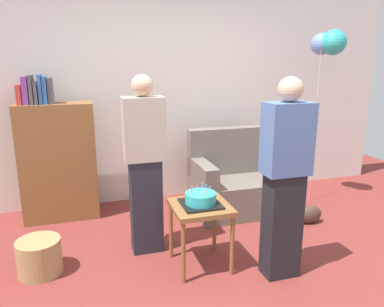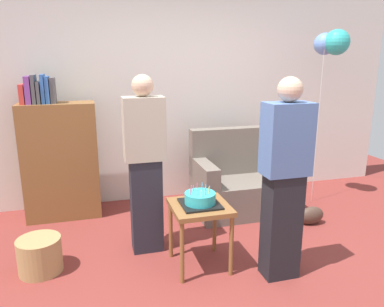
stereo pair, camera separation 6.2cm
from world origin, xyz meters
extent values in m
plane|color=maroon|center=(0.00, 0.00, 0.00)|extent=(8.00, 8.00, 0.00)
cube|color=silver|center=(0.00, 2.05, 1.35)|extent=(6.00, 0.10, 2.70)
cube|color=#6B6056|center=(0.61, 1.27, 0.20)|extent=(1.10, 0.70, 0.40)
cube|color=#6B6056|center=(0.61, 1.54, 0.68)|extent=(1.10, 0.16, 0.56)
cube|color=#6B6056|center=(0.14, 1.27, 0.52)|extent=(0.16, 0.70, 0.24)
cube|color=#6B6056|center=(1.08, 1.27, 0.52)|extent=(0.16, 0.70, 0.24)
cube|color=brown|center=(-1.39, 1.69, 0.65)|extent=(0.80, 0.36, 1.30)
cube|color=red|center=(-1.71, 1.69, 1.40)|extent=(0.05, 0.24, 0.20)
cube|color=#7F3D93|center=(-1.65, 1.69, 1.44)|extent=(0.06, 0.24, 0.28)
cube|color=#4C4C51|center=(-1.59, 1.69, 1.45)|extent=(0.04, 0.25, 0.30)
cube|color=#4C4C51|center=(-1.55, 1.69, 1.42)|extent=(0.03, 0.26, 0.23)
cube|color=#3366B7|center=(-1.50, 1.69, 1.45)|extent=(0.03, 0.23, 0.30)
cube|color=#3366B7|center=(-1.46, 1.69, 1.44)|extent=(0.04, 0.21, 0.28)
cube|color=#4C4C51|center=(-1.41, 1.69, 1.43)|extent=(0.05, 0.19, 0.27)
cube|color=brown|center=(-0.21, 0.26, 0.55)|extent=(0.48, 0.48, 0.04)
cylinder|color=brown|center=(-0.42, 0.05, 0.26)|extent=(0.04, 0.04, 0.53)
cylinder|color=brown|center=(0.00, 0.05, 0.26)|extent=(0.04, 0.04, 0.53)
cylinder|color=brown|center=(-0.42, 0.47, 0.26)|extent=(0.04, 0.04, 0.53)
cylinder|color=brown|center=(0.00, 0.47, 0.26)|extent=(0.04, 0.04, 0.53)
cube|color=black|center=(-0.21, 0.26, 0.57)|extent=(0.32, 0.32, 0.02)
cylinder|color=#2DB2B7|center=(-0.21, 0.26, 0.63)|extent=(0.26, 0.26, 0.09)
cylinder|color=#66B2E5|center=(-0.12, 0.26, 0.70)|extent=(0.01, 0.01, 0.05)
cylinder|color=#66B2E5|center=(-0.15, 0.29, 0.70)|extent=(0.01, 0.01, 0.06)
cylinder|color=#66B2E5|center=(-0.16, 0.34, 0.70)|extent=(0.01, 0.01, 0.06)
cylinder|color=#EA668C|center=(-0.21, 0.33, 0.70)|extent=(0.01, 0.01, 0.06)
cylinder|color=#EA668C|center=(-0.25, 0.31, 0.70)|extent=(0.01, 0.01, 0.05)
cylinder|color=#EA668C|center=(-0.27, 0.28, 0.70)|extent=(0.01, 0.01, 0.06)
cylinder|color=#EA668C|center=(-0.30, 0.23, 0.70)|extent=(0.01, 0.01, 0.06)
cylinder|color=#66B2E5|center=(-0.25, 0.21, 0.70)|extent=(0.01, 0.01, 0.05)
cylinder|color=#F2CC4C|center=(-0.22, 0.17, 0.70)|extent=(0.01, 0.01, 0.06)
cylinder|color=#EA668C|center=(-0.18, 0.20, 0.70)|extent=(0.01, 0.01, 0.06)
cylinder|color=#F2CC4C|center=(-0.15, 0.21, 0.70)|extent=(0.01, 0.01, 0.06)
cube|color=#23232D|center=(-0.60, 0.67, 0.44)|extent=(0.28, 0.20, 0.88)
cube|color=#B2A893|center=(-0.60, 0.67, 1.16)|extent=(0.36, 0.22, 0.56)
sphere|color=#D1A889|center=(-0.60, 0.67, 1.53)|extent=(0.19, 0.19, 0.19)
cube|color=black|center=(0.39, -0.05, 0.44)|extent=(0.28, 0.20, 0.88)
cube|color=#4C6BA3|center=(0.39, -0.05, 1.16)|extent=(0.36, 0.22, 0.56)
sphere|color=#D1A889|center=(0.39, -0.05, 1.53)|extent=(0.19, 0.19, 0.19)
cylinder|color=#A88451|center=(-1.53, 0.53, 0.15)|extent=(0.36, 0.36, 0.30)
ellipsoid|color=#473328|center=(1.21, 0.73, 0.10)|extent=(0.28, 0.14, 0.20)
cylinder|color=silver|center=(1.60, 1.31, 0.93)|extent=(0.00, 0.00, 1.87)
sphere|color=#2DADA8|center=(1.73, 1.28, 1.94)|extent=(0.29, 0.29, 0.29)
sphere|color=#668ED6|center=(1.66, 1.39, 1.93)|extent=(0.25, 0.25, 0.25)
camera|label=1|loc=(-1.10, -2.47, 1.74)|focal=34.29mm
camera|label=2|loc=(-1.04, -2.49, 1.74)|focal=34.29mm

